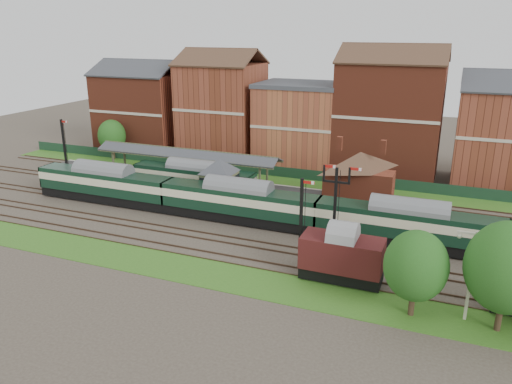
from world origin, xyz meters
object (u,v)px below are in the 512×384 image
at_px(platform_railcar, 194,178).
at_px(signal_box, 219,182).
at_px(dmu_train, 239,201).
at_px(semaphore_bracket, 336,202).
at_px(goods_van_a, 342,256).

bearing_deg(platform_railcar, signal_box, -31.98).
distance_m(dmu_train, platform_railcar, 11.16).
bearing_deg(semaphore_bracket, dmu_train, 167.39).
height_order(semaphore_bracket, dmu_train, semaphore_bracket).
relative_size(dmu_train, platform_railcar, 3.27).
distance_m(semaphore_bracket, platform_railcar, 22.29).
bearing_deg(semaphore_bracket, goods_van_a, -71.48).
bearing_deg(dmu_train, platform_railcar, 144.36).
bearing_deg(signal_box, semaphore_bracket, -20.92).
height_order(signal_box, semaphore_bracket, semaphore_bracket).
relative_size(signal_box, dmu_train, 0.11).
relative_size(signal_box, platform_railcar, 0.37).
relative_size(semaphore_bracket, platform_railcar, 0.50).
xyz_separation_m(signal_box, semaphore_bracket, (15.04, -5.75, 1.44)).
xyz_separation_m(semaphore_bracket, goods_van_a, (2.18, -6.50, -2.32)).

